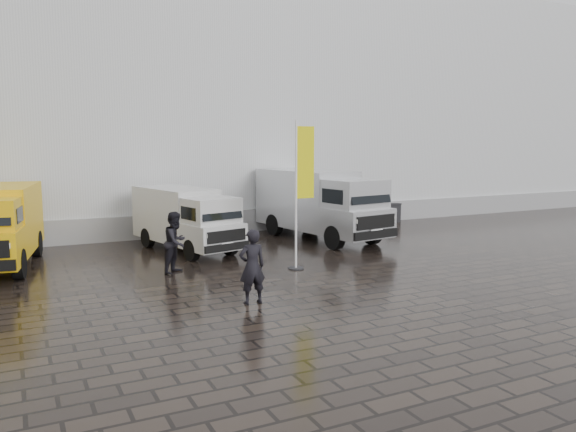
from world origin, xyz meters
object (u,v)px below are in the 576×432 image
Objects in this scene: van_white at (186,220)px; person_tent at (176,242)px; wheelie_bin at (394,213)px; person_front at (252,266)px; flagpole at (301,187)px; van_silver at (320,205)px.

van_white is 2.79× the size of person_tent.
person_front is (-12.02, -10.20, 0.47)m from wheelie_bin.
flagpole reaches higher than wheelie_bin.
wheelie_bin is (9.10, 7.26, -2.12)m from flagpole.
van_silver reaches higher than wheelie_bin.
person_tent is (-6.95, -3.27, -0.47)m from van_silver.
van_silver is at bearing -137.58° from wheelie_bin.
van_white is 5.29m from flagpole.
person_front is at bearing -107.14° from van_white.
person_tent is at bearing 162.42° from flagpole.
wheelie_bin is 0.50× the size of person_front.
van_white is 1.13× the size of flagpole.
flagpole is 4.93× the size of wheelie_bin.
person_tent reaches higher than wheelie_bin.
van_white is 0.81× the size of van_silver.
van_white reaches higher than person_tent.
van_white reaches higher than person_front.
van_white is 5.59× the size of wheelie_bin.
van_silver reaches higher than person_front.
person_tent is (-0.82, 4.13, 0.01)m from person_front.
flagpole is at bearing -61.80° from person_tent.
van_white reaches higher than wheelie_bin.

